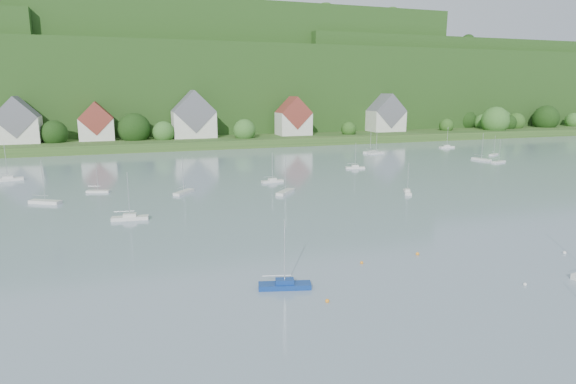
{
  "coord_description": "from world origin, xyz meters",
  "views": [
    {
      "loc": [
        -20.8,
        -0.53,
        20.88
      ],
      "look_at": [
        4.9,
        75.0,
        4.0
      ],
      "focal_mm": 30.05,
      "sensor_mm": 36.0,
      "label": 1
    }
  ],
  "objects": [
    {
      "name": "village_building_2",
      "position": [
        5.0,
        188.0,
        10.27
      ],
      "size": [
        16.0,
        11.44,
        18.0
      ],
      "color": "beige",
      "rests_on": "far_shore_strip"
    },
    {
      "name": "village_building_1",
      "position": [
        -30.0,
        189.0,
        8.75
      ],
      "size": [
        12.0,
        9.36,
        14.0
      ],
      "color": "beige",
      "rests_on": "far_shore_strip"
    },
    {
      "name": "mooring_buoy_3",
      "position": [
        14.21,
        50.23,
        0.0
      ],
      "size": [
        0.47,
        0.47,
        0.47
      ],
      "primitive_type": "sphere",
      "color": "orange",
      "rests_on": "ground"
    },
    {
      "name": "village_building_3",
      "position": [
        45.0,
        186.0,
        9.43
      ],
      "size": [
        13.0,
        10.4,
        15.5
      ],
      "color": "beige",
      "rests_on": "far_shore_strip"
    },
    {
      "name": "forested_ridge",
      "position": [
        0.39,
        268.57,
        22.89
      ],
      "size": [
        620.0,
        181.22,
        69.89
      ],
      "color": "#193912",
      "rests_on": "ground"
    },
    {
      "name": "near_sailboat_1",
      "position": [
        -5.5,
        45.56,
        0.42
      ],
      "size": [
        5.86,
        2.94,
        7.61
      ],
      "rotation": [
        0.0,
        0.0,
        -0.25
      ],
      "color": "navy",
      "rests_on": "ground"
    },
    {
      "name": "mooring_buoy_4",
      "position": [
        32.61,
        44.42,
        0.0
      ],
      "size": [
        0.46,
        0.46,
        0.46
      ],
      "primitive_type": "sphere",
      "color": "silver",
      "rests_on": "ground"
    },
    {
      "name": "far_shore_strip",
      "position": [
        0.0,
        200.0,
        1.5
      ],
      "size": [
        600.0,
        60.0,
        3.0
      ],
      "primitive_type": "cube",
      "color": "#2A4E1D",
      "rests_on": "ground"
    },
    {
      "name": "mooring_buoy_1",
      "position": [
        19.61,
        37.83,
        0.0
      ],
      "size": [
        0.41,
        0.41,
        0.41
      ],
      "primitive_type": "sphere",
      "color": "silver",
      "rests_on": "ground"
    },
    {
      "name": "far_sailboat_cluster",
      "position": [
        5.77,
        117.62,
        0.37
      ],
      "size": [
        186.46,
        71.61,
        8.71
      ],
      "color": "silver",
      "rests_on": "ground"
    },
    {
      "name": "village_building_0",
      "position": [
        -55.0,
        187.0,
        9.51
      ],
      "size": [
        14.0,
        10.4,
        16.0
      ],
      "color": "beige",
      "rests_on": "far_shore_strip"
    },
    {
      "name": "mooring_buoy_2",
      "position": [
        5.87,
        49.68,
        0.0
      ],
      "size": [
        0.4,
        0.4,
        0.4
      ],
      "primitive_type": "sphere",
      "color": "orange",
      "rests_on": "ground"
    },
    {
      "name": "mooring_buoy_0",
      "position": [
        -2.52,
        40.91,
        0.0
      ],
      "size": [
        0.44,
        0.44,
        0.44
      ],
      "primitive_type": "sphere",
      "color": "orange",
      "rests_on": "ground"
    },
    {
      "name": "village_building_4",
      "position": [
        90.0,
        190.0,
        9.59
      ],
      "size": [
        15.0,
        10.4,
        16.5
      ],
      "color": "beige",
      "rests_on": "far_shore_strip"
    }
  ]
}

